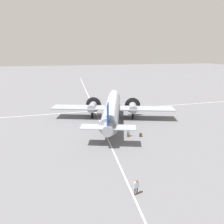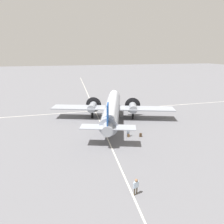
{
  "view_description": "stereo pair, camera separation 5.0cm",
  "coord_description": "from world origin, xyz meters",
  "px_view_note": "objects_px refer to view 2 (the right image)",
  "views": [
    {
      "loc": [
        -6.82,
        -29.09,
        11.91
      ],
      "look_at": [
        0.0,
        0.0,
        1.7
      ],
      "focal_mm": 28.0,
      "sensor_mm": 36.0,
      "label": 1
    },
    {
      "loc": [
        -6.77,
        -29.1,
        11.91
      ],
      "look_at": [
        0.0,
        0.0,
        1.7
      ],
      "focal_mm": 28.0,
      "sensor_mm": 36.0,
      "label": 2
    }
  ],
  "objects_px": {
    "passenger_boarding": "(128,130)",
    "suitcase_upright_spare": "(128,135)",
    "crew_foreground": "(136,185)",
    "suitcase_near_door": "(141,135)",
    "airliner_main": "(112,107)"
  },
  "relations": [
    {
      "from": "passenger_boarding",
      "to": "suitcase_upright_spare",
      "type": "height_order",
      "value": "passenger_boarding"
    },
    {
      "from": "suitcase_upright_spare",
      "to": "suitcase_near_door",
      "type": "bearing_deg",
      "value": -13.18
    },
    {
      "from": "airliner_main",
      "to": "suitcase_near_door",
      "type": "relative_size",
      "value": 37.05
    },
    {
      "from": "passenger_boarding",
      "to": "suitcase_upright_spare",
      "type": "distance_m",
      "value": 0.8
    },
    {
      "from": "airliner_main",
      "to": "suitcase_upright_spare",
      "type": "bearing_deg",
      "value": -157.32
    },
    {
      "from": "passenger_boarding",
      "to": "suitcase_near_door",
      "type": "xyz_separation_m",
      "value": [
        1.8,
        -0.48,
        -0.73
      ]
    },
    {
      "from": "passenger_boarding",
      "to": "suitcase_upright_spare",
      "type": "xyz_separation_m",
      "value": [
        0.03,
        -0.07,
        -0.79
      ]
    },
    {
      "from": "crew_foreground",
      "to": "passenger_boarding",
      "type": "bearing_deg",
      "value": 61.23
    },
    {
      "from": "suitcase_upright_spare",
      "to": "crew_foreground",
      "type": "bearing_deg",
      "value": -104.95
    },
    {
      "from": "suitcase_near_door",
      "to": "suitcase_upright_spare",
      "type": "height_order",
      "value": "suitcase_near_door"
    },
    {
      "from": "airliner_main",
      "to": "suitcase_near_door",
      "type": "bearing_deg",
      "value": -145.12
    },
    {
      "from": "suitcase_near_door",
      "to": "crew_foreground",
      "type": "bearing_deg",
      "value": -114.1
    },
    {
      "from": "airliner_main",
      "to": "crew_foreground",
      "type": "height_order",
      "value": "airliner_main"
    },
    {
      "from": "crew_foreground",
      "to": "suitcase_upright_spare",
      "type": "height_order",
      "value": "crew_foreground"
    },
    {
      "from": "suitcase_near_door",
      "to": "suitcase_upright_spare",
      "type": "xyz_separation_m",
      "value": [
        -1.76,
        0.41,
        -0.07
      ]
    }
  ]
}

